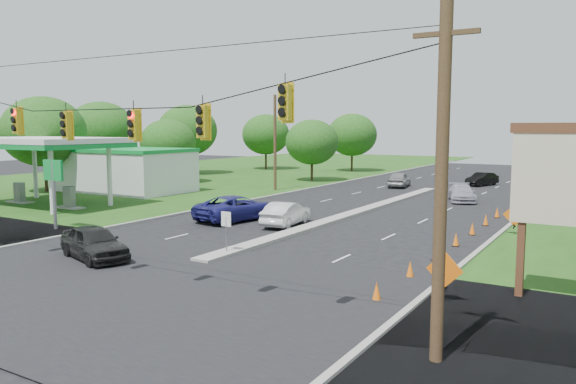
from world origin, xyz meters
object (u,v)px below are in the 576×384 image
Objects in this scene: gas_station at (112,165)px; black_sedan at (94,243)px; pylon_sign at (570,186)px; white_sedan at (286,214)px; blue_pickup at (237,208)px.

gas_station is 26.38m from black_sedan.
pylon_sign reaches higher than white_sedan.
black_sedan is 1.03× the size of white_sedan.
black_sedan is at bearing 69.12° from white_sedan.
gas_station is 40.50m from pylon_sign.
white_sedan is at bearing 5.47° from black_sedan.
black_sedan is at bearing 105.14° from blue_pickup.
blue_pickup is at bearing 157.89° from pylon_sign.
pylon_sign is 1.38× the size of white_sedan.
pylon_sign is at bearing -59.23° from black_sedan.
white_sedan is (2.83, 12.11, -0.05)m from black_sedan.
gas_station is 3.22× the size of pylon_sign.
blue_pickup reaches higher than white_sedan.
pylon_sign is at bearing -20.31° from gas_station.
white_sedan is at bearing -168.78° from blue_pickup.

